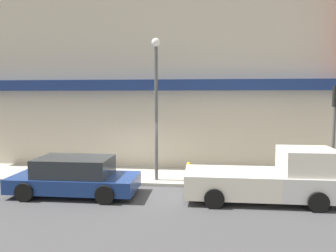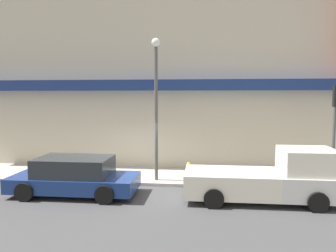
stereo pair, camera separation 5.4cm
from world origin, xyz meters
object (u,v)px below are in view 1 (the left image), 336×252
(parked_car, at_px, (75,176))
(traffic_light, at_px, (335,118))
(street_lamp, at_px, (156,93))
(pickup_truck, at_px, (271,178))
(fire_hydrant, at_px, (189,171))

(parked_car, distance_m, traffic_light, 10.16)
(parked_car, height_order, street_lamp, street_lamp)
(pickup_truck, relative_size, parked_car, 1.13)
(pickup_truck, relative_size, fire_hydrant, 7.13)
(pickup_truck, bearing_deg, fire_hydrant, 144.82)
(fire_hydrant, distance_m, traffic_light, 6.12)
(pickup_truck, relative_size, traffic_light, 1.34)
(street_lamp, distance_m, traffic_light, 7.06)
(pickup_truck, xyz_separation_m, traffic_light, (2.74, 1.91, 1.99))
(pickup_truck, distance_m, traffic_light, 3.89)
(street_lamp, bearing_deg, traffic_light, -0.01)
(fire_hydrant, xyz_separation_m, traffic_light, (5.66, -0.25, 2.29))
(pickup_truck, bearing_deg, street_lamp, 157.10)
(fire_hydrant, bearing_deg, parked_car, -152.09)
(traffic_light, bearing_deg, street_lamp, 179.99)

